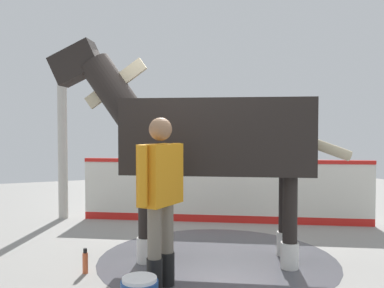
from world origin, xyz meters
name	(u,v)px	position (x,y,z in m)	size (l,w,h in m)	color
ground_plane	(209,255)	(0.00, 0.00, -0.01)	(16.00, 16.00, 0.02)	gray
wet_patch	(217,258)	(-0.19, -0.02, 0.00)	(2.80, 2.80, 0.00)	#4C4C54
barrier_wall	(224,193)	(1.46, -0.93, 0.48)	(2.36, 4.19, 1.04)	silver
roof_post_near	(63,136)	(2.78, 1.50, 1.41)	(0.16, 0.16, 2.83)	#B7B2A8
horse	(206,138)	(-0.13, 0.10, 1.42)	(1.99, 3.20, 2.61)	black
handler	(161,191)	(-0.81, 0.87, 0.94)	(0.47, 0.54, 1.64)	black
bottle_spray	(85,262)	(-0.11, 1.49, 0.12)	(0.06, 0.06, 0.27)	#CC5933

